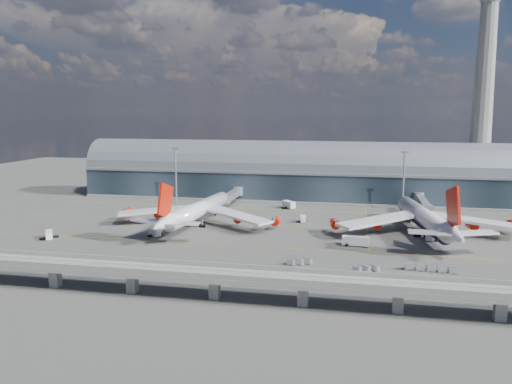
% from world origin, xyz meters
% --- Properties ---
extents(ground, '(500.00, 500.00, 0.00)m').
position_xyz_m(ground, '(0.00, 0.00, 0.00)').
color(ground, '#474744').
rests_on(ground, ground).
extents(taxi_lines, '(200.00, 80.12, 0.01)m').
position_xyz_m(taxi_lines, '(0.00, 22.11, 0.01)').
color(taxi_lines, gold).
rests_on(taxi_lines, ground).
extents(terminal, '(200.00, 30.00, 28.00)m').
position_xyz_m(terminal, '(0.00, 77.99, 11.34)').
color(terminal, '#1E2932').
rests_on(terminal, ground).
extents(control_tower, '(19.00, 19.00, 103.00)m').
position_xyz_m(control_tower, '(85.00, 83.00, 51.64)').
color(control_tower, gray).
rests_on(control_tower, ground).
extents(guideway, '(220.00, 8.50, 7.20)m').
position_xyz_m(guideway, '(-0.00, -55.00, 5.29)').
color(guideway, gray).
rests_on(guideway, ground).
extents(floodlight_mast_left, '(3.00, 0.70, 25.70)m').
position_xyz_m(floodlight_mast_left, '(-50.00, 55.00, 13.63)').
color(floodlight_mast_left, gray).
rests_on(floodlight_mast_left, ground).
extents(floodlight_mast_right, '(3.00, 0.70, 25.70)m').
position_xyz_m(floodlight_mast_right, '(50.00, 55.00, 13.63)').
color(floodlight_mast_right, gray).
rests_on(floodlight_mast_right, ground).
extents(airliner_left, '(62.74, 65.95, 20.08)m').
position_xyz_m(airliner_left, '(-26.76, 13.29, 5.74)').
color(airliner_left, white).
rests_on(airliner_left, ground).
extents(airliner_right, '(64.36, 67.33, 21.42)m').
position_xyz_m(airliner_right, '(54.26, 15.89, 5.55)').
color(airliner_right, white).
rests_on(airliner_right, ground).
extents(jet_bridge_left, '(4.40, 28.00, 7.25)m').
position_xyz_m(jet_bridge_left, '(-23.07, 53.12, 5.18)').
color(jet_bridge_left, gray).
rests_on(jet_bridge_left, ground).
extents(jet_bridge_right, '(4.40, 32.00, 7.25)m').
position_xyz_m(jet_bridge_right, '(57.47, 51.18, 5.18)').
color(jet_bridge_right, gray).
rests_on(jet_bridge_right, ground).
extents(service_truck_0, '(5.24, 6.39, 2.61)m').
position_xyz_m(service_truck_0, '(-68.87, -14.38, 1.35)').
color(service_truck_0, white).
rests_on(service_truck_0, ground).
extents(service_truck_1, '(4.79, 4.04, 2.54)m').
position_xyz_m(service_truck_1, '(-35.72, -4.36, 1.28)').
color(service_truck_1, white).
rests_on(service_truck_1, ground).
extents(service_truck_2, '(8.57, 3.16, 3.04)m').
position_xyz_m(service_truck_2, '(31.10, -3.23, 1.58)').
color(service_truck_2, white).
rests_on(service_truck_2, ground).
extents(service_truck_3, '(4.27, 7.23, 3.28)m').
position_xyz_m(service_truck_3, '(55.38, 9.42, 1.68)').
color(service_truck_3, white).
rests_on(service_truck_3, ground).
extents(service_truck_4, '(2.66, 4.52, 2.47)m').
position_xyz_m(service_truck_4, '(11.21, 27.38, 1.25)').
color(service_truck_4, white).
rests_on(service_truck_4, ground).
extents(service_truck_5, '(6.44, 6.57, 3.22)m').
position_xyz_m(service_truck_5, '(2.12, 53.54, 1.64)').
color(service_truck_5, white).
rests_on(service_truck_5, ground).
extents(cargo_train_0, '(7.22, 3.91, 1.60)m').
position_xyz_m(cargo_train_0, '(15.98, -25.91, 0.83)').
color(cargo_train_0, gray).
rests_on(cargo_train_0, ground).
extents(cargo_train_1, '(13.51, 2.64, 1.78)m').
position_xyz_m(cargo_train_1, '(50.69, -25.12, 0.93)').
color(cargo_train_1, gray).
rests_on(cargo_train_1, ground).
extents(cargo_train_2, '(7.67, 5.31, 1.76)m').
position_xyz_m(cargo_train_2, '(33.96, -29.09, 0.92)').
color(cargo_train_2, gray).
rests_on(cargo_train_2, ground).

